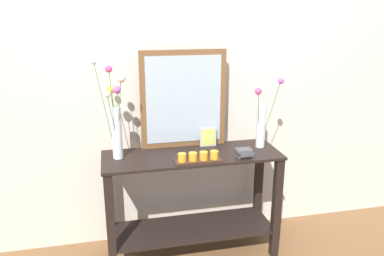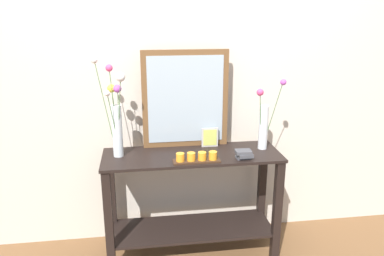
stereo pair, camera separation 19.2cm
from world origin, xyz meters
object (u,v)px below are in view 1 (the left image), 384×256
Objects in this scene: mirror_leaning at (184,99)px; book_stack at (244,153)px; vase_right at (262,121)px; console_table at (192,194)px; picture_frame_small at (208,137)px; candle_tray at (198,158)px; tall_vase_left at (115,117)px.

mirror_leaning is 5.98× the size of book_stack.
console_table is at bearing -176.25° from vase_right.
picture_frame_small reaches higher than book_stack.
console_table is 0.50m from book_stack.
vase_right is (0.53, 0.03, 0.51)m from console_table.
candle_tray is 2.20× the size of picture_frame_small.
tall_vase_left is 0.62m from candle_tray.
vase_right reaches higher than candle_tray.
tall_vase_left is (-0.52, 0.03, 0.61)m from console_table.
console_table is 10.56× the size of book_stack.
vase_right is at bearing 0.20° from tall_vase_left.
vase_right is (0.55, -0.15, -0.16)m from mirror_leaning.
candle_tray reaches higher than book_stack.
mirror_leaning is at bearing 96.93° from console_table.
tall_vase_left is 1.30× the size of vase_right.
book_stack is at bearing -11.09° from tall_vase_left.
console_table is at bearing -138.35° from picture_frame_small.
picture_frame_small is (0.15, 0.14, 0.39)m from console_table.
vase_right is at bearing 42.02° from book_stack.
tall_vase_left is 1.05m from vase_right.
mirror_leaning is 0.59m from vase_right.
book_stack is at bearing -21.88° from console_table.
book_stack reaches higher than console_table.
book_stack is at bearing -55.72° from picture_frame_small.
tall_vase_left is at bearing 168.91° from book_stack.
console_table is at bearing 158.12° from book_stack.
vase_right is 0.58m from candle_tray.
picture_frame_small is (0.18, -0.05, -0.28)m from mirror_leaning.
tall_vase_left is 0.71m from picture_frame_small.
console_table is 3.97× the size of candle_tray.
picture_frame_small is at bearing 63.32° from candle_tray.
picture_frame_small is (0.67, 0.11, -0.22)m from tall_vase_left.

